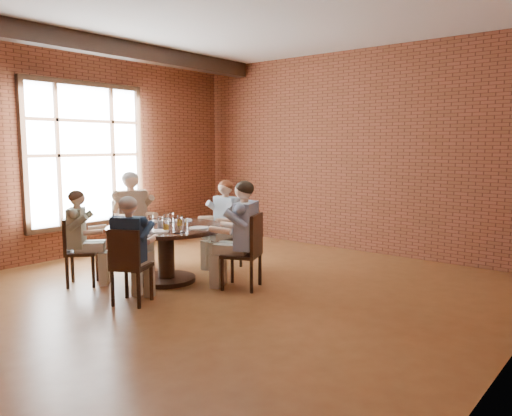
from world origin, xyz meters
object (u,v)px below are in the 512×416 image
Objects in this scene: diner_e at (131,250)px; diner_b at (224,224)px; diner_a at (241,235)px; dining_table at (166,242)px; chair_e at (129,263)px; chair_a at (248,248)px; diner_d at (81,238)px; chair_b at (228,233)px; chair_c at (130,230)px; chair_d at (76,248)px; diner_c at (133,219)px; smartphone at (178,232)px.

diner_b is at bearing -105.22° from diner_e.
diner_e is (-0.56, -1.27, -0.06)m from diner_a.
dining_table is 1.73× the size of chair_e.
dining_table is at bearing -90.00° from chair_a.
diner_d reaches higher than chair_e.
chair_b is 2.10m from diner_d.
chair_c reaches higher than chair_d.
chair_b reaches higher than dining_table.
chair_a reaches higher than chair_d.
diner_c is 1.96m from chair_e.
diner_e is 8.70× the size of smartphone.
diner_b reaches higher than chair_c.
diner_b is 1.32× the size of chair_c.
smartphone is (-0.45, -0.65, 0.07)m from diner_a.
chair_a is 0.68× the size of diner_c.
chair_e is at bearing -112.65° from chair_c.
diner_b is 9.09× the size of smartphone.
diner_e is (1.13, -0.07, 0.00)m from diner_d.
smartphone is (1.69, -0.55, 0.23)m from chair_c.
diner_e is at bearing -141.15° from diner_d.
chair_a is 1.08× the size of chair_e.
chair_b is 1.03× the size of chair_e.
chair_a reaches higher than dining_table.
diner_c is (-2.14, -0.15, 0.19)m from chair_a.
chair_d is (-0.83, -1.92, -0.16)m from diner_b.
chair_b is at bearing 90.00° from diner_b.
chair_c is 0.20m from diner_c.
chair_a is at bearing -71.03° from diner_c.
diner_b is at bearing 86.63° from dining_table.
chair_c is at bearing -28.60° from chair_d.
diner_e reaches higher than chair_b.
chair_d is 0.71× the size of diner_e.
diner_c is (-1.08, 0.29, 0.18)m from dining_table.
chair_a is 0.74× the size of diner_b.
chair_d is 6.20× the size of smartphone.
diner_c is at bearing -63.97° from chair_e.
chair_b is 2.11m from chair_e.
diner_c is at bearing -90.00° from chair_c.
diner_a is 1.10× the size of diner_e.
smartphone is at bearing -113.73° from diner_d.
diner_c is 1.14× the size of diner_d.
diner_c is (-2.05, -0.12, 0.02)m from diner_a.
chair_a is at bearing -102.58° from chair_d.
chair_e is (1.16, -0.13, -0.13)m from diner_d.
diner_d is (0.45, -1.11, 0.09)m from chair_c.
chair_e is 0.71× the size of diner_e.
diner_e is (0.35, -1.93, -0.03)m from diner_b.
chair_b is 0.71× the size of diner_b.
diner_b is at bearing -148.80° from diner_a.
chair_b is at bearing -38.18° from diner_c.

